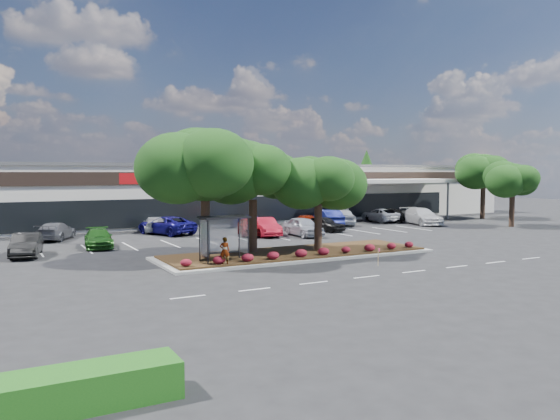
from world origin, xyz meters
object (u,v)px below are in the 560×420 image
survey_stake (378,255)px  car_1 (99,238)px  car_0 (26,245)px  light_pole (173,186)px

survey_stake → car_1: size_ratio=0.22×
car_1 → car_0: bearing=-149.2°
survey_stake → light_pole: bearing=96.2°
light_pole → car_1: light_pole is taller
survey_stake → car_0: bearing=142.6°
car_0 → car_1: car_0 is taller
car_0 → survey_stake: bearing=-27.2°
light_pole → car_1: (-9.65, -13.45, -3.27)m
survey_stake → car_1: (-12.81, 15.57, 0.01)m
light_pole → survey_stake: 29.38m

